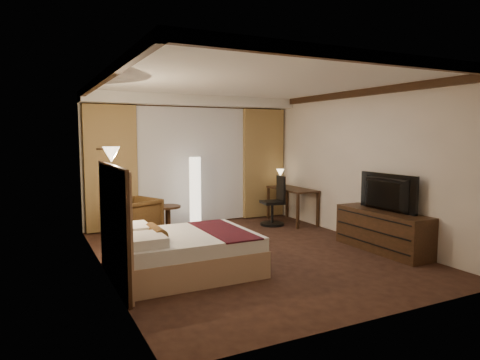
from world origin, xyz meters
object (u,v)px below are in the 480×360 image
dresser (382,231)px  floor_lamp (195,193)px  side_table (168,220)px  desk (292,205)px  armchair (134,216)px  office_chair (272,201)px  television (383,190)px  bed (186,253)px

dresser → floor_lamp: bearing=125.4°
side_table → floor_lamp: floor_lamp is taller
floor_lamp → desk: bearing=-10.9°
armchair → office_chair: bearing=61.2°
desk → television: television is taller
armchair → television: (3.39, -2.79, 0.60)m
armchair → desk: armchair is taller
bed → armchair: size_ratio=2.31×
television → desk: bearing=-0.4°
bed → desk: 3.90m
armchair → dresser: 4.42m
floor_lamp → armchair: bearing=-171.1°
floor_lamp → side_table: bearing=-161.9°
desk → office_chair: office_chair is taller
side_table → floor_lamp: size_ratio=0.37×
side_table → office_chair: size_ratio=0.52×
dresser → television: size_ratio=1.47×
armchair → bed: bearing=-20.0°
desk → bed: bearing=-145.3°
armchair → television: bearing=26.7°
dresser → television: 0.67m
armchair → floor_lamp: (1.29, 0.20, 0.33)m
bed → armchair: bearing=93.9°
floor_lamp → office_chair: 1.63m
side_table → office_chair: (2.19, -0.24, 0.25)m
bed → dresser: dresser is taller
side_table → desk: bearing=-4.0°
office_chair → television: television is taller
side_table → desk: desk is taller
armchair → desk: bearing=62.8°
bed → office_chair: office_chair is taller
floor_lamp → television: 3.66m
bed → desk: (3.21, 2.22, 0.10)m
floor_lamp → television: floor_lamp is taller
side_table → desk: size_ratio=0.42×
office_chair → bed: bearing=-131.9°
armchair → side_table: size_ratio=1.48×
armchair → floor_lamp: floor_lamp is taller
armchair → dresser: bearing=26.9°
floor_lamp → television: size_ratio=1.26×
armchair → desk: 3.38m
television → bed: bearing=82.6°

